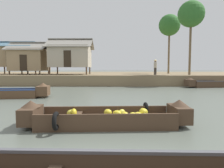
# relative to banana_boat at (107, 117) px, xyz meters

# --- Properties ---
(ground_plane) EXTENTS (300.00, 300.00, 0.00)m
(ground_plane) POSITION_rel_banana_boat_xyz_m (-0.16, 6.46, -0.27)
(ground_plane) COLOR #596056
(riverbank_strip) EXTENTS (160.00, 20.00, 1.07)m
(riverbank_strip) POSITION_rel_banana_boat_xyz_m (-0.16, 23.53, 0.26)
(riverbank_strip) COLOR #7F6B4C
(riverbank_strip) RESTS_ON ground
(banana_boat) EXTENTS (5.19, 2.08, 0.81)m
(banana_boat) POSITION_rel_banana_boat_xyz_m (0.00, 0.00, 0.00)
(banana_boat) COLOR #473323
(banana_boat) RESTS_ON ground
(fishing_skiff_distant) EXTENTS (5.30, 1.86, 0.94)m
(fishing_skiff_distant) POSITION_rel_banana_boat_xyz_m (9.52, 12.93, 0.06)
(fishing_skiff_distant) COLOR #473323
(fishing_skiff_distant) RESTS_ON ground
(cargo_boat_upstream) EXTENTS (5.80, 1.60, 0.90)m
(cargo_boat_upstream) POSITION_rel_banana_boat_xyz_m (-6.63, 5.89, 0.04)
(cargo_boat_upstream) COLOR brown
(cargo_boat_upstream) RESTS_ON ground
(stilt_house_left) EXTENTS (5.12, 3.31, 3.97)m
(stilt_house_left) POSITION_rel_banana_boat_xyz_m (-11.87, 18.90, 2.98)
(stilt_house_left) COLOR #4C3826
(stilt_house_left) RESTS_ON riverbank_strip
(stilt_house_mid_left) EXTENTS (4.54, 4.07, 3.82)m
(stilt_house_mid_left) POSITION_rel_banana_boat_xyz_m (-9.81, 18.25, 2.55)
(stilt_house_mid_left) COLOR #4C3826
(stilt_house_mid_left) RESTS_ON riverbank_strip
(stilt_house_mid_right) EXTENTS (5.15, 4.08, 4.16)m
(stilt_house_mid_right) POSITION_rel_banana_boat_xyz_m (-4.78, 17.71, 2.91)
(stilt_house_mid_right) COLOR #4C3826
(stilt_house_mid_right) RESTS_ON riverbank_strip
(palm_tree_near) EXTENTS (2.76, 2.76, 7.80)m
(palm_tree_near) POSITION_rel_banana_boat_xyz_m (8.41, 15.83, 7.16)
(palm_tree_near) COLOR brown
(palm_tree_near) RESTS_ON riverbank_strip
(palm_tree_mid) EXTENTS (2.74, 2.74, 7.63)m
(palm_tree_mid) POSITION_rel_banana_boat_xyz_m (7.46, 20.67, 7.01)
(palm_tree_mid) COLOR brown
(palm_tree_mid) RESTS_ON riverbank_strip
(vendor_person) EXTENTS (0.44, 0.44, 1.66)m
(vendor_person) POSITION_rel_banana_boat_xyz_m (4.72, 15.80, 1.72)
(vendor_person) COLOR #332D28
(vendor_person) RESTS_ON riverbank_strip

